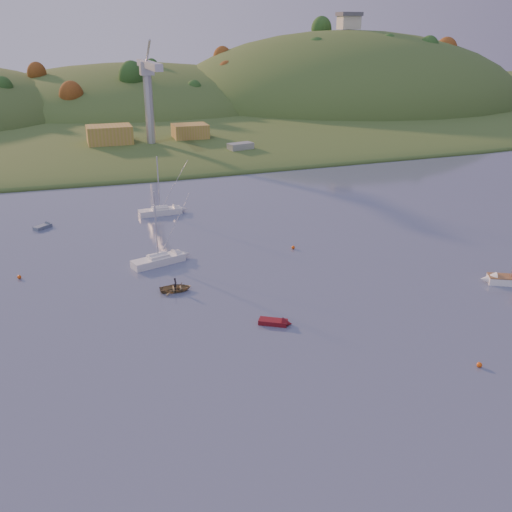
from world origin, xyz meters
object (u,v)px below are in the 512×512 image
object	(u,v)px
sailboat_near	(158,259)
canoe	(176,288)
fishing_boat	(507,277)
red_tender	(280,323)
grey_dinghy	(46,226)
sailboat_far	(160,211)

from	to	relation	value
sailboat_near	canoe	size ratio (longest dim) A/B	2.65
fishing_boat	red_tender	distance (m)	30.54
sailboat_near	canoe	xyz separation A→B (m)	(0.49, -9.23, -0.28)
red_tender	grey_dinghy	world-z (taller)	grey_dinghy
sailboat_far	canoe	bearing A→B (deg)	-100.01
fishing_boat	sailboat_near	bearing A→B (deg)	-0.02
red_tender	sailboat_near	bearing A→B (deg)	144.70
red_tender	grey_dinghy	bearing A→B (deg)	150.13
canoe	red_tender	distance (m)	14.88
sailboat_near	sailboat_far	bearing A→B (deg)	62.12
sailboat_near	red_tender	xyz separation A→B (m)	(9.31, -21.21, -0.42)
sailboat_near	grey_dinghy	size ratio (longest dim) A/B	3.01
sailboat_far	fishing_boat	bearing A→B (deg)	-53.43
sailboat_near	red_tender	bearing A→B (deg)	-83.65
fishing_boat	canoe	world-z (taller)	fishing_boat
red_tender	fishing_boat	bearing A→B (deg)	32.67
sailboat_far	canoe	xyz separation A→B (m)	(-3.65, -31.49, -0.28)
sailboat_near	sailboat_far	size ratio (longest dim) A/B	1.00
sailboat_near	sailboat_far	distance (m)	22.64
sailboat_far	grey_dinghy	bearing A→B (deg)	179.31
grey_dinghy	canoe	bearing A→B (deg)	-106.24
fishing_boat	grey_dinghy	xyz separation A→B (m)	(-54.25, 41.71, -0.61)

